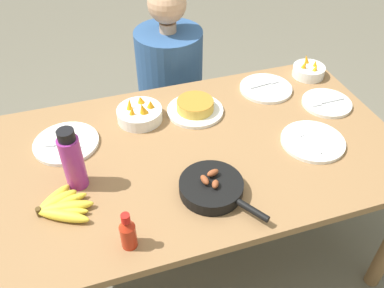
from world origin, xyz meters
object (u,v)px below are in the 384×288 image
(water_bottle, at_px, (73,160))
(fruit_bowl_mango, at_px, (140,113))
(empty_plate_far_left, at_px, (66,143))
(hot_sauce_bottle, at_px, (128,232))
(empty_plate_near_front, at_px, (327,103))
(frittata_plate_center, at_px, (195,107))
(banana_bunch, at_px, (61,207))
(empty_plate_far_right, at_px, (266,88))
(fruit_bowl_citrus, at_px, (309,70))
(empty_plate_mid_edge, at_px, (313,141))
(person_figure, at_px, (171,99))
(skillet, at_px, (212,188))

(water_bottle, bearing_deg, fruit_bowl_mango, 46.06)
(empty_plate_far_left, relative_size, water_bottle, 1.05)
(hot_sauce_bottle, bearing_deg, empty_plate_near_front, 25.22)
(water_bottle, bearing_deg, frittata_plate_center, 27.83)
(hot_sauce_bottle, bearing_deg, banana_bunch, 133.05)
(empty_plate_far_right, xyz_separation_m, water_bottle, (-0.94, -0.36, 0.11))
(fruit_bowl_citrus, bearing_deg, empty_plate_mid_edge, -117.85)
(empty_plate_near_front, relative_size, fruit_bowl_mango, 1.14)
(empty_plate_near_front, distance_m, empty_plate_far_left, 1.19)
(frittata_plate_center, height_order, empty_plate_near_front, frittata_plate_center)
(banana_bunch, distance_m, hot_sauce_bottle, 0.30)
(empty_plate_far_right, relative_size, water_bottle, 0.99)
(empty_plate_far_right, relative_size, hot_sauce_bottle, 1.70)
(person_figure, bearing_deg, empty_plate_near_front, -48.45)
(empty_plate_near_front, xyz_separation_m, fruit_bowl_citrus, (0.05, 0.25, 0.02))
(banana_bunch, height_order, water_bottle, water_bottle)
(fruit_bowl_mango, xyz_separation_m, fruit_bowl_citrus, (0.90, 0.10, -0.00))
(empty_plate_far_right, distance_m, fruit_bowl_mango, 0.64)
(banana_bunch, bearing_deg, fruit_bowl_mango, 48.68)
(fruit_bowl_mango, bearing_deg, empty_plate_far_right, 3.97)
(fruit_bowl_mango, height_order, person_figure, person_figure)
(skillet, xyz_separation_m, empty_plate_mid_edge, (0.50, 0.13, -0.02))
(empty_plate_far_left, xyz_separation_m, person_figure, (0.60, 0.58, -0.29))
(empty_plate_far_right, distance_m, person_figure, 0.66)
(skillet, bearing_deg, fruit_bowl_citrus, 97.33)
(empty_plate_mid_edge, height_order, fruit_bowl_citrus, fruit_bowl_citrus)
(frittata_plate_center, xyz_separation_m, fruit_bowl_mango, (-0.25, 0.02, 0.01))
(frittata_plate_center, bearing_deg, water_bottle, -152.17)
(skillet, bearing_deg, empty_plate_far_left, -163.94)
(banana_bunch, height_order, person_figure, person_figure)
(fruit_bowl_citrus, distance_m, person_figure, 0.81)
(skillet, xyz_separation_m, empty_plate_far_left, (-0.49, 0.44, -0.02))
(banana_bunch, xyz_separation_m, empty_plate_near_front, (1.23, 0.27, -0.01))
(empty_plate_far_left, height_order, water_bottle, water_bottle)
(fruit_bowl_citrus, relative_size, water_bottle, 0.63)
(banana_bunch, bearing_deg, skillet, -9.03)
(empty_plate_near_front, height_order, water_bottle, water_bottle)
(water_bottle, relative_size, person_figure, 0.22)
(skillet, relative_size, empty_plate_mid_edge, 1.24)
(hot_sauce_bottle, bearing_deg, fruit_bowl_mango, 74.70)
(empty_plate_near_front, height_order, empty_plate_far_left, same)
(empty_plate_far_right, distance_m, water_bottle, 1.02)
(frittata_plate_center, height_order, water_bottle, water_bottle)
(empty_plate_near_front, relative_size, water_bottle, 0.89)
(empty_plate_far_right, bearing_deg, water_bottle, -159.06)
(frittata_plate_center, bearing_deg, empty_plate_far_right, 9.89)
(empty_plate_near_front, xyz_separation_m, water_bottle, (-1.16, -0.16, 0.11))
(frittata_plate_center, bearing_deg, fruit_bowl_mango, 174.70)
(hot_sauce_bottle, bearing_deg, water_bottle, 111.76)
(skillet, relative_size, fruit_bowl_mango, 1.64)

